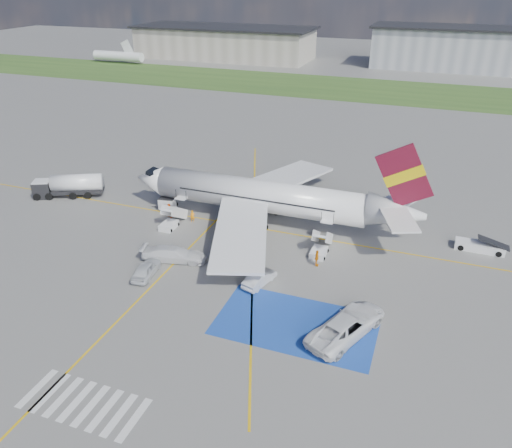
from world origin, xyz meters
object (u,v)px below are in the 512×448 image
object	(u,v)px
car_silver_a	(146,269)
van_white_a	(347,322)
van_white_b	(174,252)
gpu_cart	(167,205)
belt_loader	(480,247)
airliner	(271,197)
car_silver_b	(260,278)
fuel_tanker	(69,187)

from	to	relation	value
car_silver_a	van_white_a	bearing A→B (deg)	166.55
van_white_a	van_white_b	world-z (taller)	van_white_a
gpu_cart	belt_loader	distance (m)	37.83
airliner	belt_loader	world-z (taller)	airliner
van_white_a	van_white_b	bearing A→B (deg)	7.66
van_white_a	car_silver_b	bearing A→B (deg)	-1.64
fuel_tanker	van_white_a	size ratio (longest dim) A/B	1.40
airliner	belt_loader	size ratio (longest dim) A/B	6.58
fuel_tanker	gpu_cart	distance (m)	14.81
gpu_cart	car_silver_a	xyz separation A→B (m)	(5.71, -14.52, -0.00)
gpu_cart	car_silver_a	bearing A→B (deg)	-75.78
airliner	car_silver_b	world-z (taller)	airliner
fuel_tanker	car_silver_a	xyz separation A→B (m)	(20.50, -13.82, -0.55)
airliner	car_silver_a	world-z (taller)	airliner
fuel_tanker	van_white_a	distance (m)	44.31
gpu_cart	car_silver_b	distance (m)	20.86
belt_loader	airliner	bearing A→B (deg)	-175.48
belt_loader	gpu_cart	bearing A→B (deg)	-174.98
airliner	car_silver_a	size ratio (longest dim) A/B	8.28
car_silver_a	gpu_cart	bearing A→B (deg)	-76.48
airliner	belt_loader	xyz separation A→B (m)	(24.03, 1.60, -2.98)
gpu_cart	car_silver_b	size ratio (longest dim) A/B	0.52
van_white_b	car_silver_b	bearing A→B (deg)	-109.05
belt_loader	van_white_b	size ratio (longest dim) A/B	1.06
van_white_b	car_silver_a	bearing A→B (deg)	149.04
fuel_tanker	car_silver_a	distance (m)	24.73
belt_loader	car_silver_a	size ratio (longest dim) A/B	1.26
airliner	van_white_b	distance (m)	14.09
airliner	fuel_tanker	xyz separation A→B (m)	(-28.47, -1.95, -2.08)
airliner	van_white_a	distance (m)	22.08
belt_loader	van_white_b	xyz separation A→B (m)	(-30.80, -13.73, 0.61)
airliner	car_silver_a	distance (m)	17.87
gpu_cart	van_white_a	world-z (taller)	van_white_a
airliner	car_silver_b	xyz separation A→B (m)	(3.36, -13.26, -2.70)
car_silver_a	van_white_b	bearing A→B (deg)	-116.25
fuel_tanker	van_white_b	size ratio (longest dim) A/B	1.77
van_white_a	belt_loader	bearing A→B (deg)	-96.13
fuel_tanker	gpu_cart	world-z (taller)	fuel_tanker
fuel_tanker	car_silver_b	bearing A→B (deg)	-44.41
airliner	van_white_a	world-z (taller)	airliner
van_white_a	van_white_b	distance (m)	20.48
car_silver_b	van_white_b	xyz separation A→B (m)	(-10.13, 1.14, 0.34)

